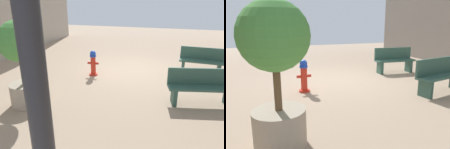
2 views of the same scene
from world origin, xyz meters
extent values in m
plane|color=tan|center=(0.00, 0.00, 0.00)|extent=(23.40, 23.40, 0.00)
cylinder|color=red|center=(1.27, 0.89, 0.03)|extent=(0.30, 0.30, 0.05)
cylinder|color=red|center=(1.27, 0.89, 0.37)|extent=(0.18, 0.18, 0.63)
cylinder|color=blue|center=(1.27, 0.89, 0.71)|extent=(0.22, 0.22, 0.06)
sphere|color=blue|center=(1.27, 0.89, 0.80)|extent=(0.20, 0.20, 0.20)
cylinder|color=red|center=(1.40, 0.89, 0.44)|extent=(0.13, 0.08, 0.08)
cylinder|color=red|center=(1.13, 0.88, 0.44)|extent=(0.13, 0.08, 0.08)
cylinder|color=red|center=(1.27, 0.74, 0.40)|extent=(0.11, 0.14, 0.10)
cube|color=#33594C|center=(-3.08, -0.21, 0.23)|extent=(0.13, 0.40, 0.45)
cube|color=#33594C|center=(-1.87, -0.32, 0.23)|extent=(0.13, 0.40, 0.45)
cube|color=#33594C|center=(-2.47, -0.26, 0.48)|extent=(1.56, 0.57, 0.06)
cube|color=#33594C|center=(-2.49, -0.45, 0.73)|extent=(1.52, 0.19, 0.44)
cube|color=#33594C|center=(-1.56, 2.43, 0.23)|extent=(0.18, 0.41, 0.45)
cube|color=#33594C|center=(-2.25, 2.30, 0.48)|extent=(1.80, 0.77, 0.06)
cube|color=#33594C|center=(-2.21, 2.11, 0.73)|extent=(1.72, 0.40, 0.44)
cylinder|color=tan|center=(2.18, 3.49, 0.30)|extent=(0.81, 0.81, 0.60)
cylinder|color=brown|center=(2.18, 3.49, 1.00)|extent=(0.11, 0.11, 0.80)
sphere|color=#4C9342|center=(2.18, 3.49, 1.70)|extent=(1.03, 1.03, 1.03)
cylinder|color=#2D2D33|center=(-0.67, 7.00, 1.96)|extent=(0.14, 0.14, 3.69)
camera|label=1|loc=(-1.38, 7.99, 2.77)|focal=35.40mm
camera|label=2|loc=(2.41, 6.70, 1.88)|focal=35.04mm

